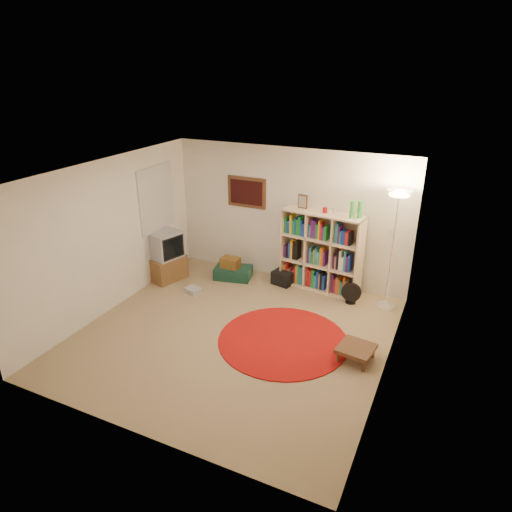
{
  "coord_description": "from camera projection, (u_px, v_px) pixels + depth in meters",
  "views": [
    {
      "loc": [
        2.82,
        -5.26,
        3.87
      ],
      "look_at": [
        0.1,
        0.6,
        1.1
      ],
      "focal_mm": 32.0,
      "sensor_mm": 36.0,
      "label": 1
    }
  ],
  "objects": [
    {
      "name": "dvd_box",
      "position": [
        193.0,
        290.0,
        8.27
      ],
      "size": [
        0.32,
        0.29,
        0.09
      ],
      "rotation": [
        0.0,
        0.0,
        -0.28
      ],
      "color": "#ADACB1",
      "rests_on": "ground"
    },
    {
      "name": "red_rug",
      "position": [
        283.0,
        340.0,
        6.84
      ],
      "size": [
        1.95,
        1.95,
        0.02
      ],
      "color": "#9C0D0B",
      "rests_on": "ground"
    },
    {
      "name": "duffel_bag",
      "position": [
        283.0,
        278.0,
        8.55
      ],
      "size": [
        0.42,
        0.37,
        0.25
      ],
      "rotation": [
        0.0,
        0.0,
        -0.21
      ],
      "color": "black",
      "rests_on": "ground"
    },
    {
      "name": "floor_fan",
      "position": [
        351.0,
        293.0,
        7.83
      ],
      "size": [
        0.34,
        0.19,
        0.39
      ],
      "rotation": [
        0.0,
        0.0,
        0.08
      ],
      "color": "black",
      "rests_on": "ground"
    },
    {
      "name": "floor_lamp",
      "position": [
        397.0,
        212.0,
        7.12
      ],
      "size": [
        0.51,
        0.51,
        2.04
      ],
      "rotation": [
        0.0,
        0.0,
        -0.38
      ],
      "color": "white",
      "rests_on": "ground"
    },
    {
      "name": "wicker_basket",
      "position": [
        231.0,
        263.0,
        8.72
      ],
      "size": [
        0.35,
        0.25,
        0.2
      ],
      "rotation": [
        0.0,
        0.0,
        -0.01
      ],
      "color": "brown",
      "rests_on": "suitcase"
    },
    {
      "name": "suitcase",
      "position": [
        233.0,
        273.0,
        8.8
      ],
      "size": [
        0.77,
        0.59,
        0.22
      ],
      "rotation": [
        0.0,
        0.0,
        0.22
      ],
      "color": "#14382C",
      "rests_on": "ground"
    },
    {
      "name": "room",
      "position": [
        230.0,
        258.0,
        6.57
      ],
      "size": [
        4.54,
        4.54,
        2.54
      ],
      "color": "#9F835D",
      "rests_on": "ground"
    },
    {
      "name": "side_table",
      "position": [
        356.0,
        349.0,
        6.34
      ],
      "size": [
        0.53,
        0.53,
        0.22
      ],
      "rotation": [
        0.0,
        0.0,
        -0.14
      ],
      "color": "#4C2C1A",
      "rests_on": "ground"
    },
    {
      "name": "bookshelf",
      "position": [
        320.0,
        252.0,
        8.18
      ],
      "size": [
        1.5,
        0.59,
        1.76
      ],
      "rotation": [
        0.0,
        0.0,
        -0.12
      ],
      "color": "#FFD7AA",
      "rests_on": "ground"
    },
    {
      "name": "tv_stand",
      "position": [
        167.0,
        257.0,
        8.62
      ],
      "size": [
        0.62,
        0.76,
        0.95
      ],
      "rotation": [
        0.0,
        0.0,
        -0.29
      ],
      "color": "brown",
      "rests_on": "ground"
    }
  ]
}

